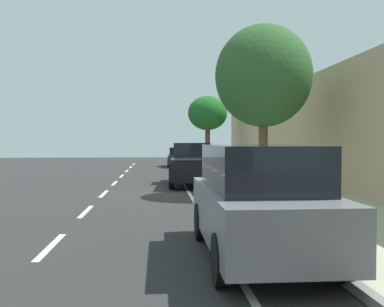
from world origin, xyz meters
name	(u,v)px	position (x,y,z in m)	size (l,w,h in m)	color
ground	(187,192)	(0.00, 0.00, 0.00)	(71.60, 71.60, 0.00)	#2C2C2C
sidewalk	(276,190)	(3.59, 0.00, 0.07)	(3.96, 44.75, 0.14)	#ACB193
curb_edge	(225,190)	(1.53, 0.00, 0.07)	(0.16, 44.75, 0.14)	gray
lane_stripe_centre	(104,194)	(-3.26, -0.27, 0.00)	(0.14, 44.20, 0.01)	white
lane_stripe_bike_edge	(189,192)	(0.06, 0.00, 0.00)	(0.12, 44.75, 0.01)	white
building_facade	(330,130)	(5.82, 0.00, 2.49)	(0.50, 44.75, 4.98)	tan
parked_suv_grey_second	(258,200)	(0.60, -9.78, 1.03)	(1.97, 4.70, 1.99)	slate
parked_pickup_black_mid	(192,165)	(0.43, 2.90, 0.90)	(2.30, 5.42, 1.95)	black
parked_sedan_dark_blue_far	(179,157)	(0.51, 16.85, 0.75)	(1.88, 4.42, 1.52)	navy
bicycle_at_curb	(196,170)	(1.07, 8.15, 0.36)	(1.68, 0.50, 0.72)	black
cyclist_with_backpack	(201,159)	(1.29, 7.70, 1.01)	(0.47, 0.61, 1.66)	#C6B284
street_tree_near_cyclist	(263,76)	(2.83, -1.00, 4.49)	(3.65, 3.65, 6.30)	brown
street_tree_mid_block	(208,114)	(2.83, 17.59, 4.22)	(3.16, 3.16, 5.49)	brown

